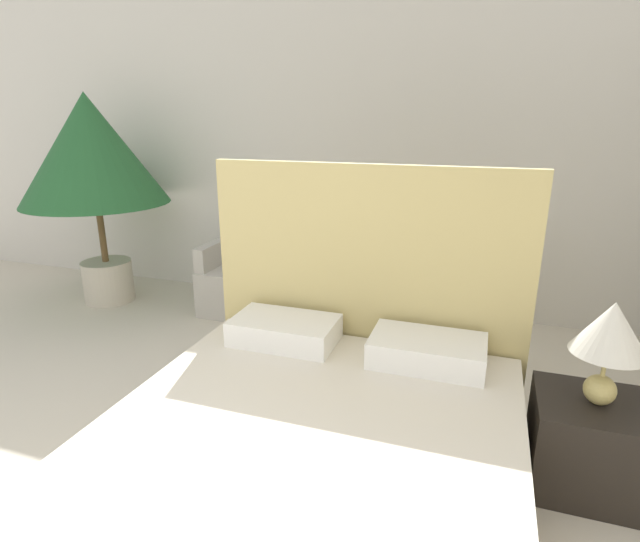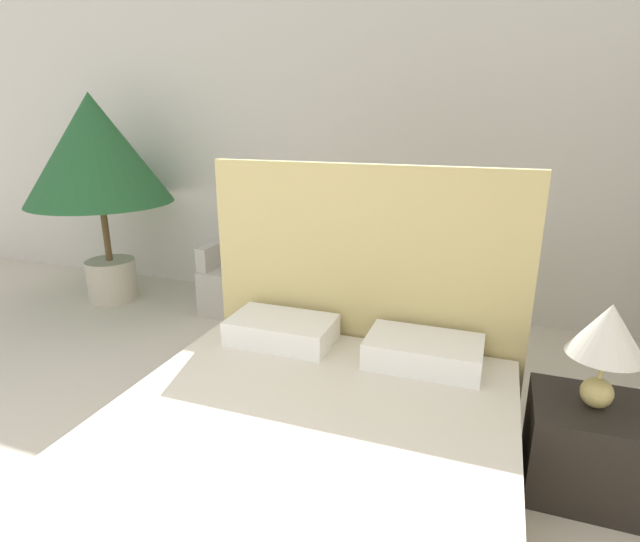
{
  "view_description": "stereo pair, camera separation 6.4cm",
  "coord_description": "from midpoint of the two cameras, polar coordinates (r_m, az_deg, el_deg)",
  "views": [
    {
      "loc": [
        1.4,
        -0.31,
        1.74
      ],
      "look_at": [
        0.3,
        2.94,
        0.66
      ],
      "focal_mm": 28.0,
      "sensor_mm": 36.0,
      "label": 1
    },
    {
      "loc": [
        1.46,
        -0.29,
        1.74
      ],
      "look_at": [
        0.3,
        2.94,
        0.66
      ],
      "focal_mm": 28.0,
      "sensor_mm": 36.0,
      "label": 2
    }
  ],
  "objects": [
    {
      "name": "wall_back",
      "position": [
        4.64,
        1.87,
        13.88
      ],
      "size": [
        10.0,
        0.06,
        2.9
      ],
      "color": "silver",
      "rests_on": "ground_plane"
    },
    {
      "name": "bed",
      "position": [
        2.28,
        -1.58,
        -21.78
      ],
      "size": [
        1.8,
        2.18,
        1.49
      ],
      "color": "#8C7A5B",
      "rests_on": "ground_plane"
    },
    {
      "name": "armchair_near_window_left",
      "position": [
        4.61,
        -8.14,
        -1.18
      ],
      "size": [
        0.66,
        0.58,
        0.84
      ],
      "rotation": [
        0.0,
        0.0,
        0.01
      ],
      "color": "#B7B2A8",
      "rests_on": "ground_plane"
    },
    {
      "name": "armchair_near_window_right",
      "position": [
        4.28,
        3.01,
        -2.54
      ],
      "size": [
        0.71,
        0.64,
        0.84
      ],
      "rotation": [
        0.0,
        0.0,
        0.1
      ],
      "color": "#B7B2A8",
      "rests_on": "ground_plane"
    },
    {
      "name": "potted_palm",
      "position": [
        5.05,
        -23.9,
        11.96
      ],
      "size": [
        1.3,
        1.3,
        1.93
      ],
      "color": "beige",
      "rests_on": "ground_plane"
    },
    {
      "name": "nightstand",
      "position": [
        2.82,
        28.84,
        -17.29
      ],
      "size": [
        0.53,
        0.47,
        0.46
      ],
      "color": "black",
      "rests_on": "ground_plane"
    },
    {
      "name": "table_lamp",
      "position": [
        2.55,
        30.62,
        -6.48
      ],
      "size": [
        0.32,
        0.32,
        0.5
      ],
      "color": "tan",
      "rests_on": "nightstand"
    },
    {
      "name": "side_table",
      "position": [
        4.47,
        -2.62,
        -2.64
      ],
      "size": [
        0.38,
        0.38,
        0.41
      ],
      "color": "gold",
      "rests_on": "ground_plane"
    }
  ]
}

